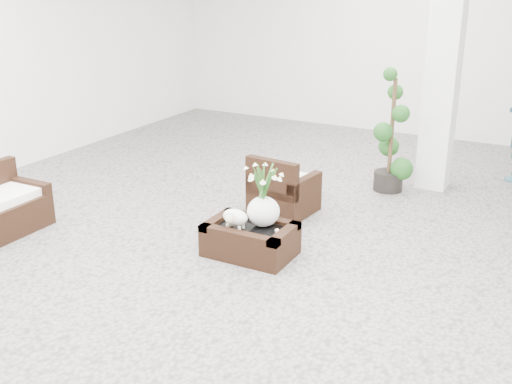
% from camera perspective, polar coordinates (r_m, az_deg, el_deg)
% --- Properties ---
extents(ground, '(11.00, 11.00, 0.00)m').
position_cam_1_polar(ground, '(6.85, 0.40, -4.63)').
color(ground, gray).
rests_on(ground, ground).
extents(column, '(0.40, 0.40, 3.50)m').
position_cam_1_polar(column, '(8.56, 16.87, 11.68)').
color(column, white).
rests_on(column, ground).
extents(coffee_table, '(0.90, 0.60, 0.31)m').
position_cam_1_polar(coffee_table, '(6.51, -0.53, -4.49)').
color(coffee_table, black).
rests_on(coffee_table, ground).
extents(sheep_figurine, '(0.28, 0.23, 0.21)m').
position_cam_1_polar(sheep_figurine, '(6.38, -1.91, -2.46)').
color(sheep_figurine, white).
rests_on(sheep_figurine, coffee_table).
extents(planter_narcissus, '(0.44, 0.44, 0.80)m').
position_cam_1_polar(planter_narcissus, '(6.34, 0.68, 0.25)').
color(planter_narcissus, white).
rests_on(planter_narcissus, coffee_table).
extents(tealight, '(0.04, 0.04, 0.03)m').
position_cam_1_polar(tealight, '(6.33, 1.94, -3.53)').
color(tealight, white).
rests_on(tealight, coffee_table).
extents(armchair, '(0.76, 0.73, 0.74)m').
position_cam_1_polar(armchair, '(7.59, 2.60, 0.79)').
color(armchair, black).
rests_on(armchair, ground).
extents(topiary, '(0.43, 0.43, 1.62)m').
position_cam_1_polar(topiary, '(8.41, 12.32, 5.41)').
color(topiary, '#194415').
rests_on(topiary, ground).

